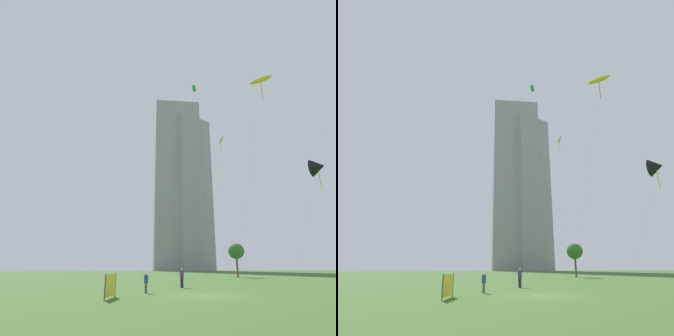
{
  "view_description": "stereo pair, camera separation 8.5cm",
  "coord_description": "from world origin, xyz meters",
  "views": [
    {
      "loc": [
        -10.51,
        -20.63,
        1.99
      ],
      "look_at": [
        0.44,
        9.27,
        12.93
      ],
      "focal_mm": 30.82,
      "sensor_mm": 36.0,
      "label": 1
    },
    {
      "loc": [
        -10.43,
        -20.66,
        1.99
      ],
      "look_at": [
        0.44,
        9.27,
        12.93
      ],
      "focal_mm": 30.82,
      "sensor_mm": 36.0,
      "label": 2
    }
  ],
  "objects": [
    {
      "name": "ground",
      "position": [
        0.0,
        0.0,
        0.0
      ],
      "size": [
        280.0,
        280.0,
        0.0
      ],
      "primitive_type": "plane",
      "color": "#3D6028"
    },
    {
      "name": "person_standing_0",
      "position": [
        1.57,
        8.25,
        1.07
      ],
      "size": [
        0.41,
        0.41,
        1.86
      ],
      "rotation": [
        0.0,
        0.0,
        5.23
      ],
      "color": "#2D2D33",
      "rests_on": "ground"
    },
    {
      "name": "person_standing_1",
      "position": [
        -3.58,
        3.44,
        0.9
      ],
      "size": [
        0.35,
        0.35,
        1.55
      ],
      "rotation": [
        0.0,
        0.0,
        4.79
      ],
      "color": "#3F593F",
      "rests_on": "ground"
    },
    {
      "name": "kite_flying_0",
      "position": [
        15.03,
        8.87,
        28.41
      ],
      "size": [
        4.64,
        6.46,
        29.0
      ],
      "color": "silver",
      "rests_on": "ground"
    },
    {
      "name": "kite_flying_1",
      "position": [
        18.77,
        27.18,
        27.17
      ],
      "size": [
        2.55,
        2.97,
        27.89
      ],
      "color": "silver",
      "rests_on": "ground"
    },
    {
      "name": "kite_flying_2",
      "position": [
        9.9,
        20.92,
        33.29
      ],
      "size": [
        0.94,
        3.54,
        34.23
      ],
      "color": "silver",
      "rests_on": "ground"
    },
    {
      "name": "kite_flying_3",
      "position": [
        20.13,
        6.01,
        14.35
      ],
      "size": [
        3.69,
        5.64,
        15.52
      ],
      "color": "silver",
      "rests_on": "ground"
    },
    {
      "name": "park_tree_1",
      "position": [
        23.44,
        31.75,
        4.98
      ],
      "size": [
        3.23,
        3.23,
        6.57
      ],
      "color": "brown",
      "rests_on": "ground"
    },
    {
      "name": "distant_highrise_0",
      "position": [
        48.78,
        126.12,
        48.35
      ],
      "size": [
        28.52,
        19.96,
        96.71
      ],
      "primitive_type": "cube",
      "rotation": [
        0.0,
        0.0,
        -0.25
      ],
      "color": "#939399",
      "rests_on": "ground"
    },
    {
      "name": "distant_highrise_1",
      "position": [
        55.71,
        129.05,
        43.58
      ],
      "size": [
        25.8,
        26.47,
        87.16
      ],
      "primitive_type": "cube",
      "rotation": [
        0.0,
        0.0,
        0.24
      ],
      "color": "#939399",
      "rests_on": "ground"
    },
    {
      "name": "event_banner",
      "position": [
        -6.98,
        0.2,
        0.83
      ],
      "size": [
        1.14,
        2.37,
        1.57
      ],
      "color": "#4C4C4C",
      "rests_on": "ground"
    }
  ]
}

